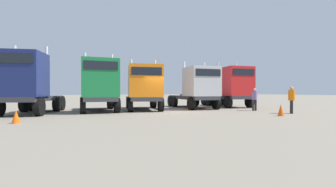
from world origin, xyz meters
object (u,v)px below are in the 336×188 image
Objects in this scene: semi_truck_red at (232,86)px; visitor_in_hivis at (292,98)px; semi_truck_navy at (26,83)px; semi_truck_silver at (198,87)px; visitor_with_camera at (254,98)px; semi_truck_green at (99,86)px; traffic_cone_near at (281,110)px; traffic_cone_mid at (16,117)px; semi_truck_orange at (144,87)px.

semi_truck_red is 3.59× the size of visitor_in_hivis.
semi_truck_silver is (12.46, -0.36, -0.18)m from semi_truck_navy.
semi_truck_red reaches higher than visitor_with_camera.
semi_truck_green is 11.50m from visitor_with_camera.
visitor_with_camera is (-1.33, -3.95, -0.94)m from semi_truck_red.
traffic_cone_near is at bearing -10.94° from semi_truck_red.
semi_truck_navy is 16.43m from semi_truck_red.
visitor_with_camera is at bearing 1.02° from traffic_cone_mid.
semi_truck_orange is (3.30, -0.24, -0.10)m from semi_truck_green.
semi_truck_green is 11.98m from traffic_cone_near.
traffic_cone_mid is at bearing -63.57° from semi_truck_silver.
semi_truck_orange is at bearing 56.94° from visitor_with_camera.
semi_truck_silver reaches higher than visitor_in_hivis.
visitor_in_hivis is at bearing -176.26° from visitor_with_camera.
traffic_cone_mid is at bearing 39.17° from visitor_in_hivis.
semi_truck_orange is 4.74m from semi_truck_silver.
semi_truck_orange is at bearing 91.87° from semi_truck_green.
semi_truck_red is 3.75× the size of visitor_with_camera.
traffic_cone_mid is (-7.74, -4.18, -1.46)m from semi_truck_orange.
semi_truck_navy is 0.92× the size of semi_truck_silver.
semi_truck_green is (4.42, 0.06, -0.10)m from semi_truck_navy.
semi_truck_navy is 0.99× the size of semi_truck_green.
semi_truck_navy is 0.98× the size of semi_truck_orange.
semi_truck_navy is at bearing -80.16° from semi_truck_red.
semi_truck_orange is 0.98× the size of semi_truck_red.
traffic_cone_mid is at bearing -46.82° from semi_truck_orange.
semi_truck_navy is 15.68m from visitor_with_camera.
visitor_in_hivis reaches higher than traffic_cone_mid.
semi_truck_orange is 9.50m from traffic_cone_near.
visitor_in_hivis is (7.82, -6.63, -0.74)m from semi_truck_orange.
semi_truck_navy is 15.59m from traffic_cone_near.
traffic_cone_near is at bearing 53.31° from semi_truck_orange.
visitor_in_hivis is 1.04× the size of visitor_with_camera.
semi_truck_navy is 3.45× the size of visitor_in_hivis.
visitor_with_camera is at bearing 74.77° from semi_truck_green.
semi_truck_silver is at bearing -16.33° from visitor_in_hivis.
semi_truck_red is (16.43, -0.13, -0.05)m from semi_truck_navy.
traffic_cone_mid is at bearing 166.83° from traffic_cone_near.
traffic_cone_mid is at bearing -39.26° from semi_truck_green.
semi_truck_green is 12.02m from semi_truck_red.
semi_truck_navy is 9.91× the size of traffic_cone_mid.
visitor_with_camera is at bearing 92.00° from semi_truck_navy.
traffic_cone_mid is (-0.03, -4.35, -1.66)m from semi_truck_navy.
semi_truck_red is 10.30× the size of traffic_cone_mid.
visitor_with_camera is (2.65, -3.72, -0.81)m from semi_truck_silver.
semi_truck_silver is (4.74, -0.19, 0.03)m from semi_truck_orange.
visitor_with_camera is at bearing 65.86° from traffic_cone_near.
traffic_cone_mid is (-15.56, 2.45, -0.72)m from visitor_in_hivis.
semi_truck_green is 0.97× the size of semi_truck_red.
semi_truck_green reaches higher than traffic_cone_mid.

